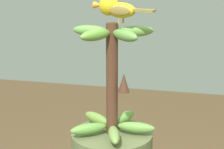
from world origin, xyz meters
TOP-DOWN VIEW (x-y plane):
  - banana_bunch at (-0.00, 0.00)m, footprint 0.27×0.28m
  - perched_bird at (-0.01, -0.01)m, footprint 0.20×0.08m

SIDE VIEW (x-z plane):
  - banana_bunch at x=0.00m, z-range 1.07..1.43m
  - perched_bird at x=-0.01m, z-range 1.43..1.52m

